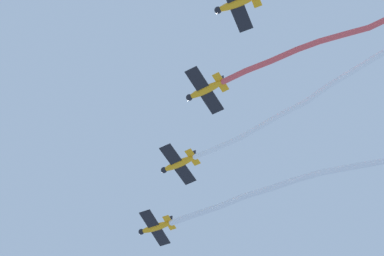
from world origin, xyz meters
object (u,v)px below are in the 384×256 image
Objects in this scene: airplane_lead at (155,227)px; airplane_right_wing at (205,90)px; airplane_left_wing at (178,164)px; airplane_slot at (236,3)px.

airplane_right_wing is (-6.81, -20.71, 0.50)m from airplane_lead.
airplane_left_wing is 21.82m from airplane_slot.
airplane_right_wing is (-3.41, -10.36, 0.25)m from airplane_left_wing.
airplane_left_wing is (-3.40, -10.35, 0.25)m from airplane_lead.
airplane_left_wing is at bearing 129.62° from airplane_lead.
airplane_left_wing reaches higher than airplane_lead.
airplane_slot is (-10.23, -31.07, 0.75)m from airplane_lead.
airplane_left_wing is 1.03× the size of airplane_slot.
airplane_lead is 1.00× the size of airplane_slot.
airplane_lead is 0.97× the size of airplane_right_wing.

